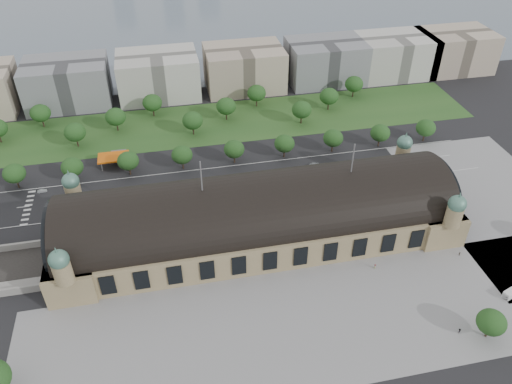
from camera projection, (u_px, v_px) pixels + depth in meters
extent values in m
plane|color=black|center=(258.00, 237.00, 192.98)|extent=(900.00, 900.00, 0.00)
cube|color=#9C8961|center=(258.00, 225.00, 189.37)|extent=(150.00, 40.00, 12.00)
cube|color=#9C8961|center=(75.00, 250.00, 178.38)|extent=(16.00, 43.00, 12.00)
cube|color=#9C8961|center=(421.00, 203.00, 200.37)|extent=(16.00, 43.00, 12.00)
cylinder|color=black|center=(258.00, 213.00, 185.77)|extent=(144.00, 37.60, 37.60)
cylinder|color=black|center=(52.00, 236.00, 172.59)|extent=(1.20, 32.00, 32.00)
cylinder|color=black|center=(439.00, 185.00, 196.54)|extent=(1.20, 32.00, 32.00)
cylinder|color=#9C8961|center=(74.00, 193.00, 188.80)|extent=(6.00, 6.00, 8.00)
sphere|color=#4E7D6C|center=(71.00, 181.00, 185.50)|extent=(6.40, 6.40, 6.40)
cone|color=#4E7D6C|center=(68.00, 172.00, 183.10)|extent=(1.00, 1.00, 2.50)
cylinder|color=#9C8961|center=(402.00, 154.00, 210.79)|extent=(6.00, 6.00, 8.00)
sphere|color=#4E7D6C|center=(405.00, 143.00, 207.49)|extent=(6.40, 6.40, 6.40)
cone|color=#4E7D6C|center=(407.00, 134.00, 205.08)|extent=(1.00, 1.00, 2.50)
cylinder|color=#9C8961|center=(63.00, 272.00, 155.94)|extent=(6.00, 6.00, 8.00)
sphere|color=#4E7D6C|center=(59.00, 260.00, 152.63)|extent=(6.40, 6.40, 6.40)
cone|color=#4E7D6C|center=(56.00, 250.00, 150.23)|extent=(1.00, 1.00, 2.50)
cylinder|color=#9C8961|center=(454.00, 216.00, 177.93)|extent=(6.00, 6.00, 8.00)
sphere|color=#4E7D6C|center=(457.00, 204.00, 174.62)|extent=(6.40, 6.40, 6.40)
cone|color=#4E7D6C|center=(460.00, 195.00, 172.22)|extent=(1.00, 1.00, 2.50)
cylinder|color=#59595B|center=(201.00, 176.00, 170.77)|extent=(0.50, 0.50, 12.00)
cylinder|color=#59595B|center=(353.00, 158.00, 179.80)|extent=(0.50, 0.50, 12.00)
cube|color=gray|center=(317.00, 322.00, 160.19)|extent=(190.00, 48.00, 0.12)
cube|color=gray|center=(497.00, 203.00, 209.88)|extent=(56.00, 100.00, 0.12)
cube|color=black|center=(196.00, 186.00, 219.43)|extent=(260.00, 26.00, 0.10)
cube|color=#275020|center=(194.00, 125.00, 263.28)|extent=(300.00, 45.00, 0.10)
cube|color=#DC5E0C|center=(113.00, 157.00, 229.64)|extent=(14.00, 9.00, 0.70)
cube|color=#59595B|center=(119.00, 155.00, 236.53)|extent=(7.00, 5.00, 3.20)
cylinder|color=#59595B|center=(102.00, 159.00, 232.74)|extent=(0.50, 0.50, 4.40)
cylinder|color=#59595B|center=(126.00, 157.00, 234.55)|extent=(0.50, 0.50, 4.40)
cylinder|color=#59595B|center=(102.00, 167.00, 227.74)|extent=(0.50, 0.50, 4.40)
cylinder|color=#59595B|center=(126.00, 164.00, 229.54)|extent=(0.50, 0.50, 4.40)
cube|color=slate|center=(185.00, 8.00, 426.16)|extent=(700.00, 320.00, 0.08)
cube|color=gray|center=(67.00, 83.00, 276.71)|extent=(45.00, 32.00, 24.00)
cube|color=beige|center=(158.00, 75.00, 284.91)|extent=(45.00, 32.00, 24.00)
cube|color=#B6A68F|center=(244.00, 68.00, 293.12)|extent=(45.00, 32.00, 24.00)
cube|color=gray|center=(325.00, 61.00, 301.32)|extent=(45.00, 32.00, 24.00)
cube|color=beige|center=(395.00, 55.00, 308.71)|extent=(45.00, 32.00, 24.00)
cube|color=#B6A68F|center=(454.00, 51.00, 315.27)|extent=(45.00, 32.00, 24.00)
cylinder|color=#2D2116|center=(18.00, 183.00, 217.40)|extent=(0.70, 0.70, 4.32)
ellipsoid|color=#194318|center=(14.00, 173.00, 214.22)|extent=(9.60, 9.60, 8.16)
cylinder|color=#2D2116|center=(75.00, 177.00, 221.33)|extent=(0.70, 0.70, 4.32)
ellipsoid|color=#194318|center=(72.00, 167.00, 218.16)|extent=(9.60, 9.60, 8.16)
cylinder|color=#2D2116|center=(130.00, 171.00, 225.27)|extent=(0.70, 0.70, 4.32)
ellipsoid|color=#194318|center=(128.00, 161.00, 222.10)|extent=(9.60, 9.60, 8.16)
cylinder|color=#2D2116|center=(183.00, 165.00, 229.21)|extent=(0.70, 0.70, 4.32)
ellipsoid|color=#194318|center=(182.00, 155.00, 226.04)|extent=(9.60, 9.60, 8.16)
cylinder|color=#2D2116|center=(234.00, 159.00, 233.15)|extent=(0.70, 0.70, 4.32)
ellipsoid|color=#194318|center=(234.00, 149.00, 229.98)|extent=(9.60, 9.60, 8.16)
cylinder|color=#2D2116|center=(284.00, 153.00, 237.09)|extent=(0.70, 0.70, 4.32)
ellipsoid|color=#194318|center=(284.00, 144.00, 233.92)|extent=(9.60, 9.60, 8.16)
cylinder|color=#2D2116|center=(332.00, 148.00, 241.03)|extent=(0.70, 0.70, 4.32)
ellipsoid|color=#194318|center=(333.00, 138.00, 237.85)|extent=(9.60, 9.60, 8.16)
cylinder|color=#2D2116|center=(379.00, 142.00, 244.96)|extent=(0.70, 0.70, 4.32)
ellipsoid|color=#194318|center=(380.00, 133.00, 241.79)|extent=(9.60, 9.60, 8.16)
cylinder|color=#2D2116|center=(424.00, 137.00, 248.90)|extent=(0.70, 0.70, 4.32)
ellipsoid|color=#194318|center=(426.00, 128.00, 245.73)|extent=(9.60, 9.60, 8.16)
cylinder|color=#2D2116|center=(0.00, 138.00, 247.69)|extent=(0.70, 0.70, 4.68)
cylinder|color=#2D2116|center=(43.00, 123.00, 260.20)|extent=(0.70, 0.70, 4.68)
ellipsoid|color=#194318|center=(40.00, 113.00, 256.76)|extent=(10.40, 10.40, 8.84)
cylinder|color=#2D2116|center=(77.00, 142.00, 244.54)|extent=(0.70, 0.70, 4.68)
ellipsoid|color=#194318|center=(75.00, 132.00, 241.10)|extent=(10.40, 10.40, 8.84)
cylinder|color=#2D2116|center=(117.00, 127.00, 257.04)|extent=(0.70, 0.70, 4.68)
ellipsoid|color=#194318|center=(115.00, 117.00, 253.61)|extent=(10.40, 10.40, 8.84)
cylinder|color=#2D2116|center=(154.00, 112.00, 269.55)|extent=(0.70, 0.70, 4.68)
ellipsoid|color=#194318|center=(152.00, 103.00, 266.12)|extent=(10.40, 10.40, 8.84)
cylinder|color=#2D2116|center=(193.00, 130.00, 253.89)|extent=(0.70, 0.70, 4.68)
ellipsoid|color=#194318|center=(193.00, 120.00, 250.45)|extent=(10.40, 10.40, 8.84)
cylinder|color=#2D2116|center=(226.00, 116.00, 266.40)|extent=(0.70, 0.70, 4.68)
ellipsoid|color=#194318|center=(226.00, 106.00, 262.96)|extent=(10.40, 10.40, 8.84)
cylinder|color=#2D2116|center=(257.00, 102.00, 278.91)|extent=(0.70, 0.70, 4.68)
ellipsoid|color=#194318|center=(257.00, 93.00, 275.47)|extent=(10.40, 10.40, 8.84)
cylinder|color=#2D2116|center=(301.00, 119.00, 263.24)|extent=(0.70, 0.70, 4.68)
ellipsoid|color=#194318|center=(302.00, 110.00, 259.81)|extent=(10.40, 10.40, 8.84)
cylinder|color=#2D2116|center=(328.00, 106.00, 275.75)|extent=(0.70, 0.70, 4.68)
ellipsoid|color=#194318|center=(329.00, 96.00, 272.32)|extent=(10.40, 10.40, 8.84)
cylinder|color=#2D2116|center=(353.00, 93.00, 288.26)|extent=(0.70, 0.70, 4.68)
ellipsoid|color=#194318|center=(354.00, 84.00, 284.82)|extent=(10.40, 10.40, 8.84)
cylinder|color=#2D2116|center=(487.00, 332.00, 154.68)|extent=(0.70, 0.70, 3.96)
ellipsoid|color=#194318|center=(491.00, 322.00, 151.78)|extent=(9.00, 9.00, 7.65)
imported|color=#92979A|center=(42.00, 191.00, 215.58)|extent=(3.97, 1.62, 1.28)
imported|color=black|center=(131.00, 203.00, 208.44)|extent=(5.52, 2.69, 1.51)
imported|color=maroon|center=(175.00, 184.00, 219.59)|extent=(5.30, 2.28, 1.52)
imported|color=slate|center=(315.00, 165.00, 231.60)|extent=(4.78, 1.86, 1.55)
imported|color=silver|center=(401.00, 164.00, 232.58)|extent=(4.71, 2.40, 1.27)
imported|color=black|center=(105.00, 215.00, 202.59)|extent=(4.13, 3.26, 1.31)
imported|color=maroon|center=(126.00, 212.00, 203.93)|extent=(5.17, 3.94, 1.31)
imported|color=#1B284D|center=(64.00, 225.00, 197.48)|extent=(4.50, 4.18, 1.27)
imported|color=#585A60|center=(88.00, 223.00, 198.40)|extent=(4.17, 2.81, 1.32)
imported|color=white|center=(150.00, 215.00, 202.36)|extent=(4.73, 3.40, 1.48)
imported|color=gray|center=(120.00, 213.00, 203.52)|extent=(5.83, 4.72, 1.47)
imported|color=black|center=(173.00, 206.00, 207.04)|extent=(5.28, 3.60, 1.42)
imported|color=#B31C1D|center=(227.00, 190.00, 214.19)|extent=(12.81, 3.08, 3.56)
imported|color=silver|center=(285.00, 181.00, 220.08)|extent=(11.54, 3.47, 3.17)
imported|color=beige|center=(306.00, 184.00, 217.84)|extent=(12.57, 3.11, 3.49)
cube|color=white|center=(511.00, 293.00, 168.28)|extent=(6.75, 4.42, 2.72)
cube|color=white|center=(507.00, 297.00, 167.58)|extent=(2.33, 2.72, 1.88)
imported|color=gray|center=(375.00, 267.00, 178.79)|extent=(1.06, 0.85, 1.89)
imported|color=gray|center=(459.00, 254.00, 184.20)|extent=(0.79, 0.93, 1.67)
imported|color=gray|center=(459.00, 331.00, 156.33)|extent=(1.31, 1.03, 1.87)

